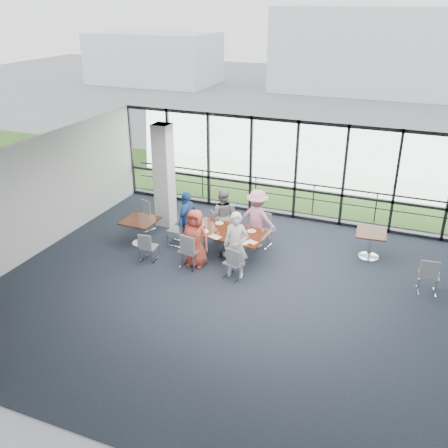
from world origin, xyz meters
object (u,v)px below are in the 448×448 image
at_px(side_table_left, 140,223).
at_px(diner_far_left, 223,215).
at_px(diner_near_left, 195,238).
at_px(chair_main_fl, 226,222).
at_px(diner_end, 188,218).
at_px(diner_far_right, 257,219).
at_px(structural_column, 164,176).
at_px(side_table_right, 371,237).
at_px(chair_main_end, 177,230).
at_px(chair_spare_la, 149,247).
at_px(chair_main_nr, 234,263).
at_px(chair_main_nl, 190,250).
at_px(chair_spare_r, 429,276).
at_px(chair_spare_lb, 146,216).
at_px(chair_main_fr, 262,231).
at_px(main_table, 228,235).
at_px(diner_near_right, 236,245).

xyz_separation_m(side_table_left, diner_far_left, (2.09, 1.13, 0.15)).
height_order(diner_near_left, chair_main_fl, diner_near_left).
distance_m(diner_near_left, diner_end, 1.26).
relative_size(diner_near_left, diner_far_right, 0.93).
xyz_separation_m(structural_column, chair_main_fl, (2.11, -0.16, -1.13)).
bearing_deg(side_table_right, chair_main_end, -166.38).
bearing_deg(chair_spare_la, diner_far_right, 31.44).
bearing_deg(chair_main_nr, chair_main_nl, -168.46).
bearing_deg(chair_spare_r, chair_spare_lb, 169.00).
bearing_deg(side_table_left, chair_main_end, 19.85).
xyz_separation_m(diner_near_left, chair_main_nl, (-0.10, -0.15, -0.31)).
distance_m(diner_far_left, diner_far_right, 1.06).
xyz_separation_m(chair_main_fr, chair_spare_r, (4.49, -0.86, -0.01)).
bearing_deg(diner_near_left, structural_column, 133.39).
bearing_deg(chair_main_nr, main_table, 134.79).
distance_m(structural_column, diner_far_right, 3.25).
bearing_deg(chair_main_fr, side_table_right, -163.13).
relative_size(chair_main_nr, chair_spare_la, 1.08).
distance_m(diner_far_left, diner_end, 1.05).
distance_m(diner_far_left, chair_main_nr, 2.26).
relative_size(chair_main_nr, chair_main_end, 0.95).
xyz_separation_m(diner_near_right, chair_main_nr, (-0.01, -0.11, -0.44)).
xyz_separation_m(side_table_left, side_table_right, (6.25, 1.63, -0.02)).
relative_size(diner_far_right, chair_main_fl, 1.83).
relative_size(chair_main_fl, chair_spare_lb, 1.10).
relative_size(main_table, chair_main_end, 2.42).
bearing_deg(main_table, chair_spare_la, -145.25).
bearing_deg(chair_spare_r, diner_near_left, -178.17).
bearing_deg(diner_far_left, chair_main_fr, 176.08).
bearing_deg(chair_main_end, diner_end, 114.63).
distance_m(chair_main_fr, chair_spare_lb, 3.69).
xyz_separation_m(side_table_left, diner_near_right, (3.21, -0.70, 0.23)).
xyz_separation_m(diner_near_left, chair_main_end, (-1.02, 0.91, -0.33)).
bearing_deg(structural_column, side_table_left, -90.21).
xyz_separation_m(main_table, chair_main_fl, (-0.50, 1.12, -0.17)).
xyz_separation_m(side_table_left, chair_spare_la, (0.73, -0.79, -0.24)).
xyz_separation_m(diner_end, chair_main_fl, (0.84, 0.89, -0.35)).
bearing_deg(main_table, chair_spare_r, 7.02).
height_order(diner_near_left, diner_far_right, diner_far_right).
xyz_separation_m(chair_main_nr, chair_spare_r, (4.60, 1.13, 0.03)).
relative_size(side_table_right, chair_main_nl, 0.89).
bearing_deg(diner_end, diner_near_left, 38.22).
bearing_deg(main_table, diner_end, 176.44).
height_order(side_table_right, chair_spare_r, chair_spare_r).
bearing_deg(chair_main_nl, structural_column, 140.13).
height_order(side_table_right, diner_near_left, diner_near_left).
height_order(diner_far_right, chair_main_fl, diner_far_right).
xyz_separation_m(chair_main_fl, chair_spare_r, (5.68, -1.04, -0.01)).
height_order(diner_far_left, chair_spare_lb, diner_far_left).
bearing_deg(chair_main_fr, diner_near_right, 95.43).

